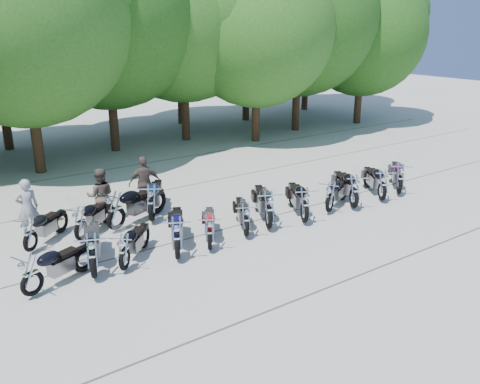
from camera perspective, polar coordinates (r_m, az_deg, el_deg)
ground at (r=15.00m, az=3.30°, el=-5.49°), size 90.00×90.00×0.00m
tree_3 at (r=22.50m, az=-23.40°, el=17.70°), size 8.70×8.70×10.67m
tree_4 at (r=25.47m, az=-14.95°, el=19.19°), size 9.13×9.13×11.20m
tree_5 at (r=27.29m, az=-6.55°, el=19.45°), size 9.04×9.04×11.10m
tree_6 at (r=26.88m, az=1.89°, el=17.95°), size 8.00×8.00×9.82m
tree_7 at (r=29.93m, az=6.66°, el=19.01°), size 8.79×8.79×10.79m
tree_8 at (r=32.78m, az=13.66°, el=16.99°), size 7.53×7.53×9.25m
tree_12 at (r=29.08m, az=-14.84°, el=17.25°), size 7.88×7.88×9.67m
tree_13 at (r=32.04m, az=-6.95°, el=18.34°), size 8.31×8.31×10.20m
tree_14 at (r=32.98m, az=0.69°, el=18.11°), size 8.02×8.02×9.84m
tree_15 at (r=37.45m, az=7.68°, el=19.84°), size 9.67×9.67×11.86m
motorcycle_0 at (r=12.76m, az=-22.43°, el=-8.52°), size 2.22×1.44×1.21m
motorcycle_1 at (r=13.06m, az=-16.24°, el=-6.75°), size 1.56×2.53×1.37m
motorcycle_2 at (r=13.30m, az=-12.90°, el=-6.46°), size 1.89×1.94×1.17m
motorcycle_3 at (r=13.61m, az=-7.09°, el=-5.01°), size 1.83×2.53×1.40m
motorcycle_4 at (r=14.10m, az=-3.43°, el=-4.45°), size 1.66×2.15×1.20m
motorcycle_5 at (r=14.93m, az=0.68°, el=-3.06°), size 1.58×2.19×1.21m
motorcycle_6 at (r=15.46m, az=3.25°, el=-1.88°), size 1.86×2.59×1.43m
motorcycle_7 at (r=16.05m, az=7.29°, el=-1.35°), size 1.78×2.47×1.36m
motorcycle_8 at (r=17.09m, az=10.08°, el=-0.45°), size 2.26×1.62×1.24m
motorcycle_9 at (r=17.58m, az=12.72°, el=0.18°), size 1.84×2.53×1.39m
motorcycle_10 at (r=18.61m, az=15.74°, el=0.86°), size 1.84×2.39×1.33m
motorcycle_11 at (r=19.47m, az=17.53°, el=1.52°), size 2.24×2.22×1.37m
motorcycle_12 at (r=15.13m, az=-22.57°, el=-4.32°), size 1.98×1.87×1.18m
motorcycle_13 at (r=15.40m, az=-17.51°, el=-3.28°), size 2.05×1.88×1.21m
motorcycle_14 at (r=15.80m, az=-13.82°, el=-1.92°), size 2.66×1.70×1.44m
motorcycle_15 at (r=16.25m, az=-9.93°, el=-1.11°), size 2.00×2.53×1.42m
rider_0 at (r=16.30m, az=-22.76°, el=-1.63°), size 0.67×0.46×1.77m
rider_1 at (r=16.57m, az=-15.39°, el=-0.44°), size 1.07×0.97×1.80m
rider_2 at (r=17.46m, az=-10.65°, el=0.99°), size 1.16×0.68×1.86m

